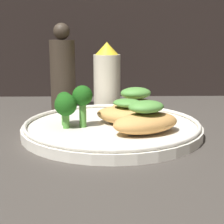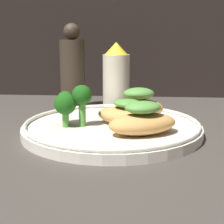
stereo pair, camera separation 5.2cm
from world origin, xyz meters
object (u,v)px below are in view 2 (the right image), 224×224
Objects in this scene: plate at (112,127)px; broccoli_bunch at (71,101)px; pepper_grinder at (73,71)px; sauce_bottle at (116,78)px.

plate is 7.44cm from broccoli_bunch.
pepper_grinder reaches higher than broccoli_bunch.
sauce_bottle reaches higher than plate.
broccoli_bunch is 0.46× the size of sauce_bottle.
sauce_bottle is (5.38, 19.42, 1.31)cm from broccoli_bunch.
sauce_bottle is (-0.64, 18.18, 5.50)cm from plate.
sauce_bottle is 8.99cm from pepper_grinder.
plate is 1.59× the size of pepper_grinder.
broccoli_bunch is at bearing -105.48° from sauce_bottle.
broccoli_bunch is 0.36× the size of pepper_grinder.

